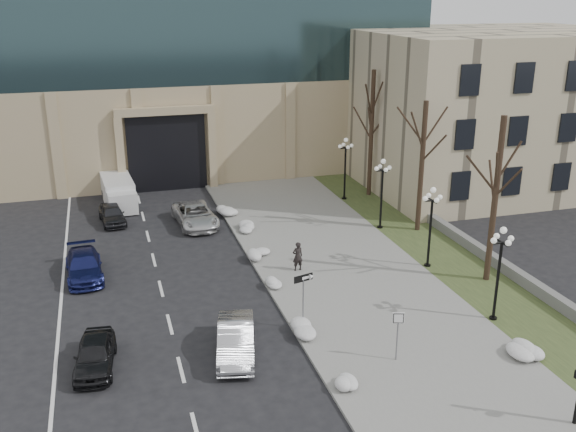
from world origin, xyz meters
The scene contains 29 objects.
ground centered at (0.00, 0.00, 0.00)m, with size 160.00×160.00×0.00m, color black.
sidewalk centered at (3.50, 14.00, 0.06)m, with size 9.00×40.00×0.12m, color gray.
curb centered at (-1.00, 14.00, 0.07)m, with size 0.30×40.00×0.14m, color gray.
grass_strip centered at (10.00, 14.00, 0.05)m, with size 4.00×40.00×0.10m, color #334321.
stone_wall centered at (12.00, 16.00, 0.35)m, with size 0.50×30.00×0.70m, color slate.
classical_building centered at (22.00, 27.98, 6.00)m, with size 22.00×18.12×12.00m.
car_a centered at (-9.86, 7.14, 0.65)m, with size 1.54×3.83×1.30m, color black.
car_b centered at (-4.05, 6.51, 0.73)m, with size 1.54×4.40×1.45m, color #AEB0B6.
car_c centered at (-10.33, 16.66, 0.67)m, with size 1.88×4.61×1.34m, color navy.
car_d centered at (-3.24, 23.22, 0.72)m, with size 2.39×5.18×1.44m, color silver.
car_e centered at (-8.56, 25.22, 0.64)m, with size 1.51×3.76×1.28m, color #292A2E.
pedestrian centered at (1.05, 13.99, 0.95)m, with size 0.61×0.40×1.67m, color black.
box_truck centered at (-7.93, 29.14, 0.91)m, with size 2.44×6.02×1.87m.
one_way_sign centered at (-0.44, 7.85, 2.27)m, with size 1.03×0.39×2.75m.
keep_sign centered at (2.29, 4.01, 1.72)m, with size 0.49×0.19×2.34m.
snow_clump_b centered at (-0.44, 2.66, 0.30)m, with size 1.10×1.60×0.36m, color silver.
snow_clump_c centered at (-0.70, 7.21, 0.30)m, with size 1.10×1.60×0.36m, color silver.
snow_clump_d centered at (-0.59, 12.04, 0.30)m, with size 1.10×1.60×0.36m, color silver.
snow_clump_e centered at (-0.69, 16.59, 0.30)m, with size 1.10×1.60×0.36m, color silver.
snow_clump_f centered at (-0.52, 20.95, 0.30)m, with size 1.10×1.60×0.36m, color silver.
snow_clump_g centered at (-0.78, 24.46, 0.30)m, with size 1.10×1.60×0.36m, color silver.
snow_clump_h centered at (7.70, 2.68, 0.30)m, with size 1.10×1.60×0.36m, color silver.
lamppost_a centered at (8.30, 6.00, 3.07)m, with size 1.18×1.18×4.76m.
lamppost_b centered at (8.30, 12.50, 3.07)m, with size 1.18×1.18×4.76m.
lamppost_c centered at (8.30, 19.00, 3.07)m, with size 1.18×1.18×4.76m.
lamppost_d centered at (8.30, 25.50, 3.07)m, with size 1.18×1.18×4.76m.
tree_near centered at (10.50, 10.00, 5.83)m, with size 3.20×3.20×9.00m.
tree_mid centered at (10.50, 18.00, 5.50)m, with size 3.20×3.20×8.50m.
tree_far centered at (10.50, 26.00, 6.15)m, with size 3.20×3.20×9.50m.
Camera 1 is at (-8.75, -17.25, 14.79)m, focal length 40.00 mm.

